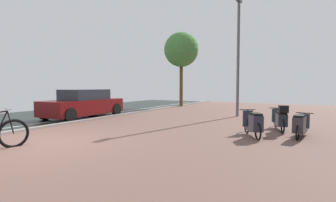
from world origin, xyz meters
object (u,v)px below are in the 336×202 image
object	(u,v)px
parked_car_near	(84,104)
street_tree	(181,50)
scooter_mid	(254,124)
scooter_far	(300,125)
scooter_near	(280,119)
lamp_post	(238,52)

from	to	relation	value
parked_car_near	street_tree	world-z (taller)	street_tree
scooter_mid	scooter_far	world-z (taller)	scooter_mid
scooter_near	scooter_far	xyz separation A→B (m)	(0.64, -1.00, -0.05)
scooter_mid	lamp_post	bearing A→B (deg)	108.47
scooter_mid	street_tree	size ratio (longest dim) A/B	0.28
scooter_mid	scooter_far	size ratio (longest dim) A/B	0.89
scooter_mid	scooter_far	xyz separation A→B (m)	(1.28, 0.53, -0.03)
scooter_mid	parked_car_near	size ratio (longest dim) A/B	0.38
scooter_near	street_tree	world-z (taller)	street_tree
scooter_near	lamp_post	distance (m)	5.22
scooter_far	street_tree	size ratio (longest dim) A/B	0.32
scooter_near	street_tree	xyz separation A→B (m)	(-7.76, 8.33, 3.84)
scooter_near	lamp_post	size ratio (longest dim) A/B	0.30
scooter_near	parked_car_near	bearing A→B (deg)	-177.95
parked_car_near	lamp_post	size ratio (longest dim) A/B	0.70
scooter_mid	parked_car_near	bearing A→B (deg)	171.86
parked_car_near	lamp_post	world-z (taller)	lamp_post
scooter_near	scooter_mid	xyz separation A→B (m)	(-0.63, -1.53, -0.02)
scooter_mid	street_tree	xyz separation A→B (m)	(-7.12, 9.86, 3.86)
parked_car_near	scooter_near	bearing A→B (deg)	2.05
parked_car_near	street_tree	distance (m)	9.47
scooter_near	lamp_post	bearing A→B (deg)	122.89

